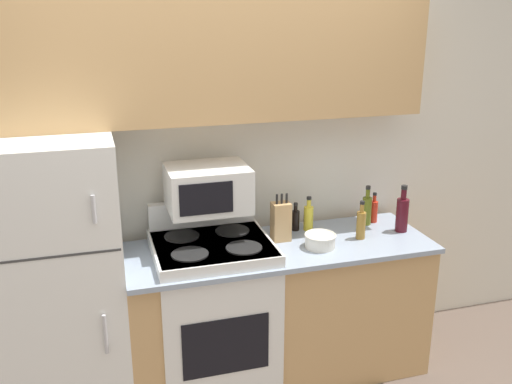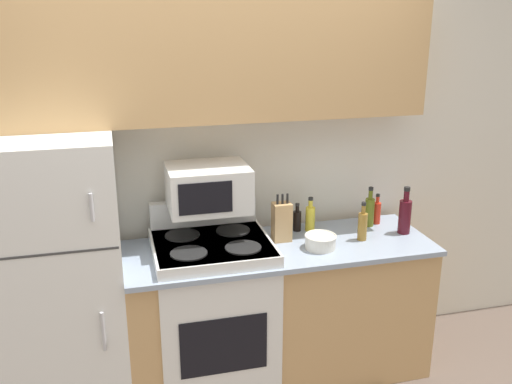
% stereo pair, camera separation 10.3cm
% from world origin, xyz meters
% --- Properties ---
extents(wall_back, '(8.00, 0.05, 2.55)m').
position_xyz_m(wall_back, '(0.00, 0.69, 1.27)').
color(wall_back, silver).
rests_on(wall_back, ground_plane).
extents(lower_cabinets, '(1.82, 0.64, 0.88)m').
position_xyz_m(lower_cabinets, '(0.34, 0.30, 0.44)').
color(lower_cabinets, tan).
rests_on(lower_cabinets, ground_plane).
extents(refrigerator, '(0.67, 0.68, 1.61)m').
position_xyz_m(refrigerator, '(-0.91, 0.33, 0.80)').
color(refrigerator, white).
rests_on(refrigerator, ground_plane).
extents(upper_cabinets, '(2.50, 0.31, 0.68)m').
position_xyz_m(upper_cabinets, '(0.00, 0.51, 1.95)').
color(upper_cabinets, tan).
rests_on(upper_cabinets, refrigerator).
extents(stove, '(0.68, 0.62, 1.11)m').
position_xyz_m(stove, '(-0.07, 0.29, 0.49)').
color(stove, white).
rests_on(stove, ground_plane).
extents(microwave, '(0.46, 0.38, 0.25)m').
position_xyz_m(microwave, '(-0.07, 0.40, 1.24)').
color(microwave, white).
rests_on(microwave, stove).
extents(knife_block, '(0.11, 0.09, 0.30)m').
position_xyz_m(knife_block, '(0.37, 0.36, 1.00)').
color(knife_block, tan).
rests_on(knife_block, lower_cabinets).
extents(bowl, '(0.19, 0.19, 0.08)m').
position_xyz_m(bowl, '(0.55, 0.19, 0.93)').
color(bowl, silver).
rests_on(bowl, lower_cabinets).
extents(bottle_soy_sauce, '(0.05, 0.05, 0.18)m').
position_xyz_m(bottle_soy_sauce, '(0.51, 0.49, 0.96)').
color(bottle_soy_sauce, black).
rests_on(bottle_soy_sauce, lower_cabinets).
extents(bottle_wine_red, '(0.08, 0.08, 0.30)m').
position_xyz_m(bottle_wine_red, '(1.14, 0.28, 1.00)').
color(bottle_wine_red, '#470F19').
rests_on(bottle_wine_red, lower_cabinets).
extents(bottle_olive_oil, '(0.06, 0.06, 0.26)m').
position_xyz_m(bottle_olive_oil, '(0.98, 0.45, 0.99)').
color(bottle_olive_oil, '#5B6619').
rests_on(bottle_olive_oil, lower_cabinets).
extents(bottle_vinegar, '(0.06, 0.06, 0.24)m').
position_xyz_m(bottle_vinegar, '(0.84, 0.25, 0.98)').
color(bottle_vinegar, olive).
rests_on(bottle_vinegar, lower_cabinets).
extents(bottle_hot_sauce, '(0.05, 0.05, 0.20)m').
position_xyz_m(bottle_hot_sauce, '(1.05, 0.48, 0.96)').
color(bottle_hot_sauce, red).
rests_on(bottle_hot_sauce, lower_cabinets).
extents(bottle_cooking_spray, '(0.06, 0.06, 0.22)m').
position_xyz_m(bottle_cooking_spray, '(0.59, 0.47, 0.97)').
color(bottle_cooking_spray, gold).
rests_on(bottle_cooking_spray, lower_cabinets).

